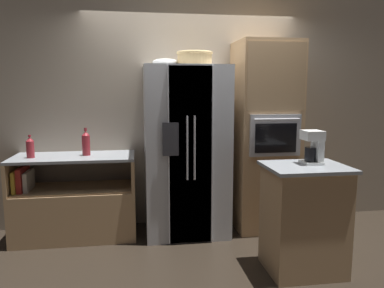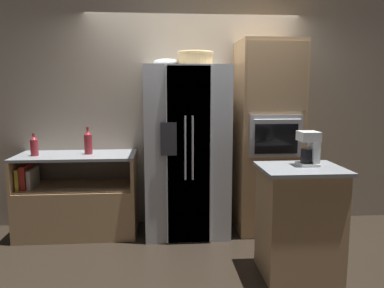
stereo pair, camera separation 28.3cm
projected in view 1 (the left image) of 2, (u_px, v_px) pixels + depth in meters
The scene contains 11 objects.
ground_plane at pixel (196, 233), 4.27m from camera, with size 20.00×20.00×0.00m, color black.
wall_back at pixel (191, 109), 4.52m from camera, with size 12.00×0.06×2.80m.
counter_left at pixel (75, 208), 4.15m from camera, with size 1.30×0.62×0.91m.
refrigerator at pixel (186, 151), 4.19m from camera, with size 0.92×0.75×1.88m.
wall_oven at pixel (265, 137), 4.34m from camera, with size 0.69×0.70×2.17m.
island_counter at pixel (304, 218), 3.34m from camera, with size 0.70×0.58×0.97m.
wicker_basket at pixel (195, 58), 4.05m from camera, with size 0.39×0.39×0.15m.
fruit_bowl at pixel (165, 62), 4.07m from camera, with size 0.29×0.29×0.08m.
bottle_tall at pixel (30, 147), 3.93m from camera, with size 0.08×0.08×0.24m.
bottle_short at pixel (86, 143), 4.08m from camera, with size 0.09×0.09×0.30m.
coffee_maker at pixel (314, 146), 3.31m from camera, with size 0.16×0.18×0.30m.
Camera 1 is at (-0.66, -4.02, 1.63)m, focal length 35.00 mm.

